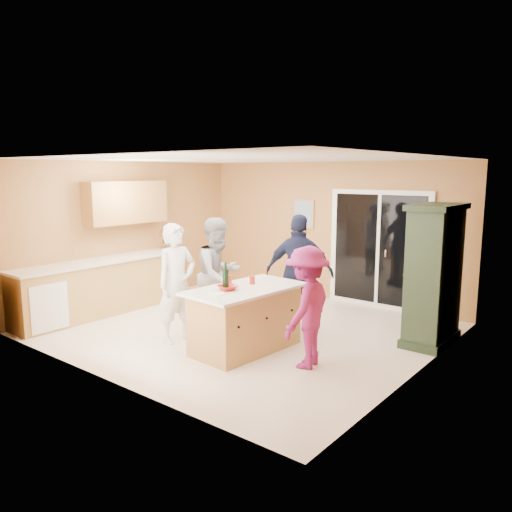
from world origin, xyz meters
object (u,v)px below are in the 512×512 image
Objects in this scene: kitchen_island at (246,321)px; green_hutch at (434,277)px; woman_navy at (299,273)px; woman_magenta at (307,307)px; woman_white at (177,283)px; woman_grey at (219,275)px.

green_hutch is at bearing 49.00° from kitchen_island.
woman_magenta is (0.89, -1.17, -0.13)m from woman_navy.
green_hutch is at bearing 144.32° from woman_magenta.
kitchen_island is 1.01× the size of woman_white.
woman_navy is 1.18× the size of woman_magenta.
woman_grey is 1.23m from woman_navy.
green_hutch is at bearing 178.88° from woman_navy.
green_hutch is 2.06m from woman_magenta.
woman_white is at bearing 33.44° from woman_navy.
woman_magenta is at bearing -116.48° from green_hutch.
woman_white reaches higher than woman_magenta.
woman_white is 1.12× the size of woman_magenta.
woman_navy is at bearing -47.41° from woman_grey.
woman_grey reaches higher than woman_magenta.
woman_navy is at bearing -27.14° from woman_white.
woman_white is at bearing 172.75° from woman_grey.
woman_grey is at bearing -152.03° from green_hutch.
green_hutch reaches higher than kitchen_island.
woman_navy is (0.08, 1.19, 0.48)m from kitchen_island.
woman_grey is 1.14× the size of woman_magenta.
green_hutch reaches higher than woman_grey.
woman_grey is (-2.75, -1.46, -0.09)m from green_hutch.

